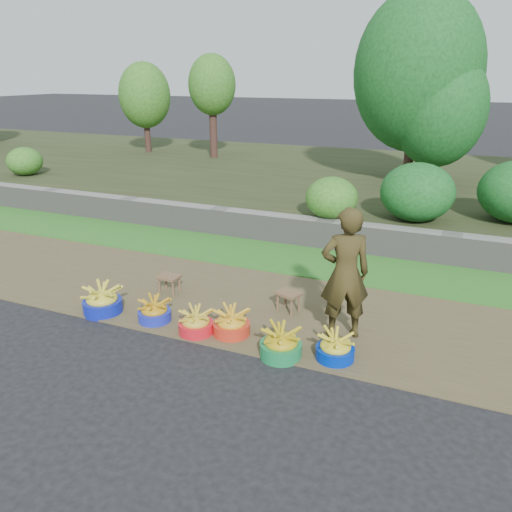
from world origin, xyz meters
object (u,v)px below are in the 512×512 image
at_px(basin_a, 102,301).
at_px(stool_left, 169,279).
at_px(vendor_woman, 345,274).
at_px(basin_e, 281,344).
at_px(basin_b, 154,311).
at_px(stool_right, 288,296).
at_px(basin_f, 335,348).
at_px(basin_d, 231,324).
at_px(basin_c, 196,323).

bearing_deg(basin_a, stool_left, 59.73).
bearing_deg(vendor_woman, basin_e, 29.30).
bearing_deg(basin_b, stool_right, 31.55).
relative_size(basin_f, stool_right, 1.17).
xyz_separation_m(stool_left, vendor_woman, (2.69, -0.25, 0.61)).
height_order(basin_d, stool_left, basin_d).
distance_m(basin_d, basin_e, 0.79).
xyz_separation_m(basin_c, basin_f, (1.79, 0.08, 0.00)).
bearing_deg(basin_b, vendor_woman, 13.62).
distance_m(stool_right, vendor_woman, 1.11).
xyz_separation_m(basin_b, vendor_woman, (2.40, 0.58, 0.71)).
bearing_deg(stool_right, basin_b, -148.45).
xyz_separation_m(basin_a, stool_right, (2.37, 1.02, 0.07)).
bearing_deg(stool_right, basin_e, -74.91).
height_order(basin_d, vendor_woman, vendor_woman).
bearing_deg(stool_right, basin_c, -130.40).
xyz_separation_m(basin_d, basin_f, (1.36, -0.06, -0.01)).
relative_size(basin_d, basin_e, 0.96).
height_order(stool_left, stool_right, same).
xyz_separation_m(basin_e, stool_left, (-2.15, 1.01, 0.08)).
distance_m(basin_b, basin_e, 1.87).
xyz_separation_m(basin_a, basin_c, (1.49, -0.02, -0.03)).
bearing_deg(stool_left, basin_f, -16.70).
distance_m(basin_b, stool_left, 0.89).
bearing_deg(basin_d, stool_left, 151.34).
xyz_separation_m(basin_b, stool_left, (-0.29, 0.83, 0.10)).
relative_size(stool_left, vendor_woman, 0.20).
distance_m(basin_a, vendor_woman, 3.34).
distance_m(basin_e, vendor_woman, 1.16).
bearing_deg(basin_b, basin_a, -175.78).
distance_m(basin_b, basin_d, 1.11).
relative_size(basin_c, basin_e, 0.90).
bearing_deg(basin_f, stool_right, 133.67).
bearing_deg(stool_right, basin_a, -156.75).
bearing_deg(basin_e, basin_d, 162.21).
height_order(basin_a, stool_left, basin_a).
distance_m(basin_e, stool_right, 1.17).
bearing_deg(basin_f, basin_d, 177.33).
relative_size(basin_c, vendor_woman, 0.27).
distance_m(basin_a, basin_e, 2.68).
bearing_deg(vendor_woman, basin_b, -11.58).
bearing_deg(basin_c, basin_f, 2.70).
xyz_separation_m(basin_d, basin_e, (0.76, -0.24, 0.01)).
height_order(basin_a, stool_right, basin_a).
relative_size(basin_b, basin_f, 0.98).
height_order(basin_b, basin_c, basin_c).
xyz_separation_m(basin_e, basin_f, (0.60, 0.18, -0.02)).
height_order(basin_e, vendor_woman, vendor_woman).
height_order(basin_c, vendor_woman, vendor_woman).
bearing_deg(basin_f, basin_c, -177.30).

